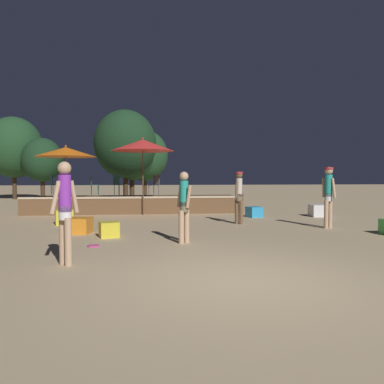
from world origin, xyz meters
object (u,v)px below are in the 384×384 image
at_px(bistro_chair_0, 118,183).
at_px(background_tree_2, 42,160).
at_px(cube_seat_4, 318,211).
at_px(background_tree_1, 145,156).
at_px(bistro_chair_1, 93,183).
at_px(background_tree_0, 125,144).
at_px(person_2, 239,194).
at_px(person_1, 184,205).
at_px(frisbee_disc, 94,246).
at_px(cube_seat_0, 109,230).
at_px(person_0, 328,193).
at_px(cube_seat_1, 79,226).
at_px(patio_umbrella_1, 143,145).
at_px(background_tree_3, 14,147).
at_px(bistro_chair_3, 155,183).
at_px(cube_seat_5, 254,212).
at_px(bistro_chair_2, 53,183).
at_px(person_3, 65,207).
at_px(background_tree_4, 132,156).
at_px(cube_seat_2, 64,217).
at_px(patio_umbrella_0, 66,152).

relative_size(bistro_chair_0, background_tree_2, 0.22).
distance_m(cube_seat_4, background_tree_1, 13.24).
relative_size(bistro_chair_1, background_tree_0, 0.17).
bearing_deg(person_2, person_1, 100.13).
height_order(frisbee_disc, background_tree_2, background_tree_2).
distance_m(cube_seat_0, bistro_chair_0, 7.29).
bearing_deg(person_1, cube_seat_0, -64.07).
bearing_deg(person_0, background_tree_0, 97.99).
bearing_deg(bistro_chair_0, background_tree_1, -60.33).
xyz_separation_m(cube_seat_1, bistro_chair_0, (0.55, 6.44, 1.07)).
height_order(patio_umbrella_1, background_tree_3, background_tree_3).
distance_m(bistro_chair_0, bistro_chair_3, 1.84).
relative_size(cube_seat_5, bistro_chair_2, 0.70).
bearing_deg(bistro_chair_1, person_3, 173.92).
bearing_deg(person_0, background_tree_2, 104.73).
xyz_separation_m(cube_seat_4, background_tree_0, (-7.94, 7.09, 3.13)).
bearing_deg(person_2, cube_seat_0, 72.14).
height_order(patio_umbrella_1, person_1, patio_umbrella_1).
distance_m(bistro_chair_0, background_tree_1, 8.15).
xyz_separation_m(person_0, background_tree_0, (-6.75, 10.29, 2.27)).
bearing_deg(frisbee_disc, person_2, 39.87).
distance_m(bistro_chair_2, background_tree_4, 5.30).
height_order(person_0, bistro_chair_0, person_0).
bearing_deg(cube_seat_4, cube_seat_1, -158.59).
relative_size(person_1, bistro_chair_2, 1.90).
height_order(cube_seat_1, person_0, person_0).
distance_m(cube_seat_5, person_0, 3.66).
distance_m(cube_seat_2, bistro_chair_3, 4.89).
bearing_deg(cube_seat_4, bistro_chair_3, 160.18).
xyz_separation_m(patio_umbrella_0, cube_seat_2, (0.58, -3.15, -2.34)).
bearing_deg(bistro_chair_2, bistro_chair_1, -136.07).
height_order(cube_seat_4, bistro_chair_0, bistro_chair_0).
distance_m(bistro_chair_3, background_tree_0, 5.45).
distance_m(person_1, bistro_chair_3, 7.55).
relative_size(bistro_chair_2, background_tree_1, 0.19).
distance_m(bistro_chair_2, bistro_chair_3, 4.83).
distance_m(person_3, background_tree_3, 21.59).
xyz_separation_m(cube_seat_1, bistro_chair_1, (-0.56, 6.49, 1.07)).
distance_m(person_0, frisbee_disc, 7.18).
bearing_deg(cube_seat_0, bistro_chair_1, 101.34).
bearing_deg(bistro_chair_3, cube_seat_1, -63.57).
bearing_deg(bistro_chair_0, person_3, 127.32).
distance_m(person_2, background_tree_1, 13.40).
distance_m(background_tree_2, background_tree_3, 2.68).
bearing_deg(frisbee_disc, bistro_chair_3, 78.75).
bearing_deg(patio_umbrella_1, bistro_chair_1, 143.53).
distance_m(person_2, frisbee_disc, 5.62).
distance_m(bistro_chair_1, bistro_chair_3, 2.90).
bearing_deg(background_tree_4, background_tree_1, 78.63).
bearing_deg(bistro_chair_0, background_tree_2, -19.01).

